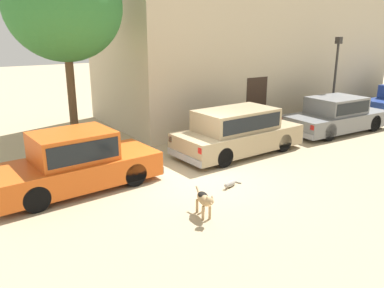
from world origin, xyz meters
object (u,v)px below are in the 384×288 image
object	(u,v)px
parked_sedan_nearest	(75,161)
parked_sedan_third	(336,115)
stray_dog_spotted	(204,199)
parked_sedan_second	(237,130)
stray_cat	(231,184)
street_lamp	(336,68)
acacia_tree_left	(64,5)

from	to	relation	value
parked_sedan_nearest	parked_sedan_third	xyz separation A→B (m)	(10.51, 0.01, -0.04)
stray_dog_spotted	parked_sedan_second	bearing A→B (deg)	146.50
parked_sedan_third	stray_dog_spotted	size ratio (longest dim) A/B	4.88
parked_sedan_nearest	stray_cat	size ratio (longest dim) A/B	7.00
parked_sedan_nearest	street_lamp	world-z (taller)	street_lamp
stray_dog_spotted	street_lamp	xyz separation A→B (m)	(9.97, 4.29, 1.95)
parked_sedan_nearest	parked_sedan_third	size ratio (longest dim) A/B	0.94
street_lamp	acacia_tree_left	world-z (taller)	acacia_tree_left
acacia_tree_left	stray_dog_spotted	bearing A→B (deg)	-81.57
parked_sedan_third	stray_cat	distance (m)	7.50
parked_sedan_third	street_lamp	world-z (taller)	street_lamp
parked_sedan_third	stray_cat	size ratio (longest dim) A/B	7.46
parked_sedan_third	acacia_tree_left	size ratio (longest dim) A/B	0.74
parked_sedan_third	street_lamp	size ratio (longest dim) A/B	1.28
parked_sedan_second	parked_sedan_third	distance (m)	5.14
parked_sedan_third	acacia_tree_left	world-z (taller)	acacia_tree_left
stray_dog_spotted	acacia_tree_left	size ratio (longest dim) A/B	0.15
parked_sedan_nearest	parked_sedan_second	distance (m)	5.38
stray_cat	street_lamp	size ratio (longest dim) A/B	0.17
parked_sedan_second	stray_cat	xyz separation A→B (m)	(-2.02, -2.15, -0.69)
parked_sedan_third	acacia_tree_left	bearing A→B (deg)	165.59
parked_sedan_nearest	stray_dog_spotted	distance (m)	3.63
parked_sedan_second	stray_dog_spotted	distance (m)	4.78
parked_sedan_nearest	parked_sedan_second	xyz separation A→B (m)	(5.38, 0.01, 0.04)
parked_sedan_nearest	parked_sedan_third	bearing A→B (deg)	-3.66
stray_dog_spotted	parked_sedan_third	bearing A→B (deg)	125.10
parked_sedan_nearest	acacia_tree_left	bearing A→B (deg)	68.71
stray_cat	parked_sedan_third	bearing A→B (deg)	177.01
parked_sedan_nearest	parked_sedan_second	size ratio (longest dim) A/B	0.96
stray_cat	acacia_tree_left	bearing A→B (deg)	-83.73
parked_sedan_nearest	stray_dog_spotted	bearing A→B (deg)	-64.00
stray_cat	parked_sedan_nearest	bearing A→B (deg)	-52.40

